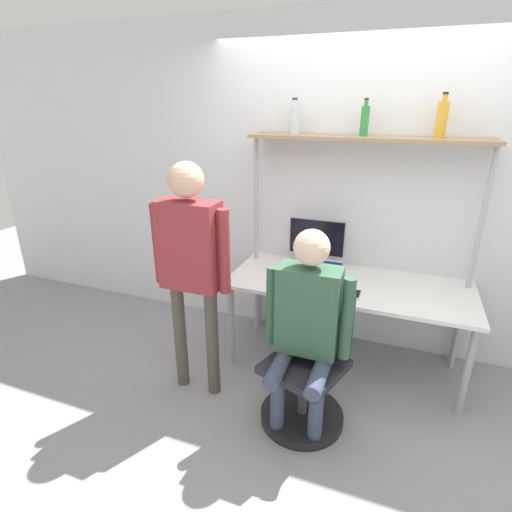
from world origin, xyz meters
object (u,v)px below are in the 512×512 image
object	(u,v)px
cell_phone	(356,294)
bottle_green	(365,120)
monitor	(317,241)
person_seated	(307,318)
person_standing	(191,254)
bottle_clear	(294,119)
bottle_amber	(442,119)
laptop	(323,280)
office_chair	(307,383)

from	to	relation	value
cell_phone	bottle_green	size ratio (longest dim) A/B	0.58
monitor	person_seated	distance (m)	1.03
person_seated	person_standing	bearing A→B (deg)	175.94
cell_phone	bottle_green	distance (m)	1.26
monitor	bottle_green	bearing A→B (deg)	-0.91
monitor	person_seated	size ratio (longest dim) A/B	0.35
cell_phone	bottle_clear	bearing A→B (deg)	145.76
cell_phone	bottle_amber	xyz separation A→B (m)	(0.41, 0.42, 1.19)
monitor	person_seated	world-z (taller)	person_seated
person_standing	bottle_green	xyz separation A→B (m)	(0.95, 0.94, 0.82)
cell_phone	person_seated	size ratio (longest dim) A/B	0.11
laptop	bottle_clear	bearing A→B (deg)	134.03
monitor	bottle_amber	bearing A→B (deg)	-0.34
bottle_clear	person_seated	bearing A→B (deg)	-68.41
person_standing	bottle_amber	distance (m)	1.92
cell_phone	person_seated	bearing A→B (deg)	-111.19
monitor	person_standing	bearing A→B (deg)	-124.37
person_standing	office_chair	bearing A→B (deg)	-0.85
office_chair	person_standing	world-z (taller)	person_standing
laptop	office_chair	distance (m)	0.76
cell_phone	laptop	bearing A→B (deg)	170.87
person_standing	monitor	bearing A→B (deg)	55.63
person_seated	bottle_clear	size ratio (longest dim) A/B	5.14
laptop	bottle_clear	distance (m)	1.25
person_standing	bottle_clear	xyz separation A→B (m)	(0.42, 0.94, 0.82)
bottle_amber	laptop	bearing A→B (deg)	-150.04
bottle_clear	bottle_green	xyz separation A→B (m)	(0.52, -0.00, -0.00)
monitor	cell_phone	xyz separation A→B (m)	(0.40, -0.43, -0.22)
cell_phone	bottle_green	world-z (taller)	bottle_green
cell_phone	office_chair	distance (m)	0.73
person_seated	bottle_clear	world-z (taller)	bottle_clear
monitor	cell_phone	distance (m)	0.62
person_standing	cell_phone	bearing A→B (deg)	26.50
person_seated	bottle_green	bearing A→B (deg)	82.70
monitor	laptop	bearing A→B (deg)	-69.47
person_standing	bottle_clear	distance (m)	1.32
cell_phone	person_standing	bearing A→B (deg)	-153.50
cell_phone	office_chair	world-z (taller)	office_chair
bottle_amber	person_seated	bearing A→B (deg)	-122.41
bottle_clear	bottle_green	world-z (taller)	bottle_clear
person_standing	bottle_clear	size ratio (longest dim) A/B	6.44
office_chair	person_seated	size ratio (longest dim) A/B	0.67
bottle_green	person_standing	bearing A→B (deg)	-135.16
cell_phone	office_chair	size ratio (longest dim) A/B	0.17
office_chair	person_standing	distance (m)	1.16
office_chair	bottle_green	bearing A→B (deg)	83.12
person_standing	person_seated	bearing A→B (deg)	-4.06
bottle_green	bottle_amber	world-z (taller)	bottle_amber
bottle_amber	monitor	bearing A→B (deg)	179.66
monitor	bottle_clear	distance (m)	0.98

